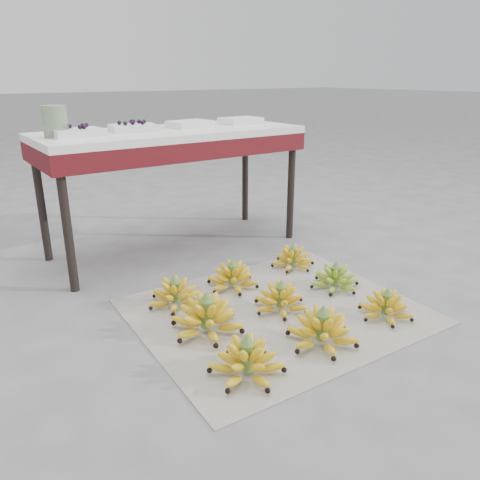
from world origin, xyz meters
TOP-DOWN VIEW (x-y plane):
  - ground at (0.00, 0.00)m, footprint 60.00×60.00m
  - newspaper_mat at (-0.01, -0.01)m, footprint 1.30×1.11m
  - bunch_front_left at (-0.42, -0.33)m, footprint 0.37×0.37m
  - bunch_front_center at (-0.04, -0.34)m, footprint 0.35×0.35m
  - bunch_front_right at (0.35, -0.34)m, footprint 0.30×0.30m
  - bunch_mid_left at (-0.37, 0.01)m, footprint 0.31×0.31m
  - bunch_mid_center at (0.01, -0.02)m, footprint 0.26×0.26m
  - bunch_mid_right at (0.39, 0.01)m, footprint 0.31×0.31m
  - bunch_back_left at (-0.37, 0.31)m, footprint 0.34×0.34m
  - bunch_back_center at (-0.04, 0.31)m, footprint 0.30×0.30m
  - bunch_back_right at (0.39, 0.34)m, footprint 0.27×0.27m
  - vendor_table at (0.01, 1.02)m, footprint 1.54×0.62m
  - tray_far_left at (-0.54, 1.00)m, footprint 0.25×0.18m
  - tray_left at (-0.22, 1.04)m, footprint 0.27×0.21m
  - tray_right at (0.15, 1.05)m, footprint 0.27×0.21m
  - tray_far_right at (0.53, 1.05)m, footprint 0.26×0.19m
  - glass_jar at (-0.64, 1.02)m, footprint 0.15×0.15m

SIDE VIEW (x-z plane):
  - ground at x=0.00m, z-range 0.00..0.00m
  - newspaper_mat at x=-0.01m, z-range 0.00..0.01m
  - bunch_front_right at x=0.35m, z-range -0.02..0.13m
  - bunch_back_right at x=0.39m, z-range -0.02..0.13m
  - bunch_mid_right at x=0.39m, z-range -0.02..0.13m
  - bunch_mid_center at x=0.01m, z-range -0.02..0.14m
  - bunch_back_left at x=-0.37m, z-range -0.02..0.14m
  - bunch_back_center at x=-0.04m, z-range -0.02..0.14m
  - bunch_front_left at x=-0.42m, z-range -0.02..0.15m
  - bunch_front_center at x=-0.04m, z-range -0.02..0.15m
  - bunch_mid_left at x=-0.37m, z-range -0.02..0.17m
  - vendor_table at x=0.01m, z-range 0.29..1.03m
  - tray_right at x=0.15m, z-range 0.74..0.78m
  - tray_far_right at x=0.53m, z-range 0.74..0.78m
  - tray_left at x=-0.22m, z-range 0.73..0.79m
  - tray_far_left at x=-0.54m, z-range 0.73..0.79m
  - glass_jar at x=-0.64m, z-range 0.74..0.90m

